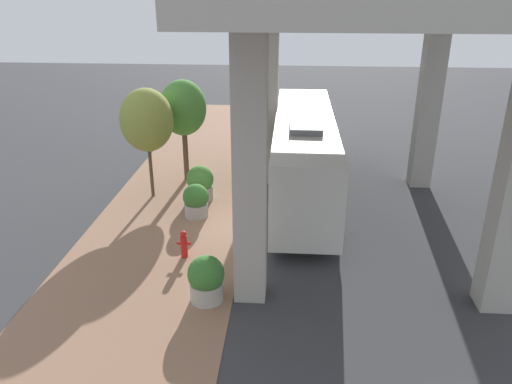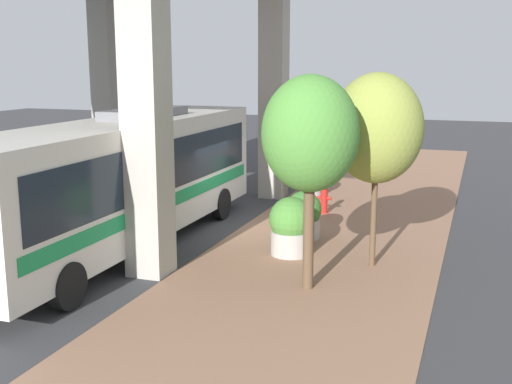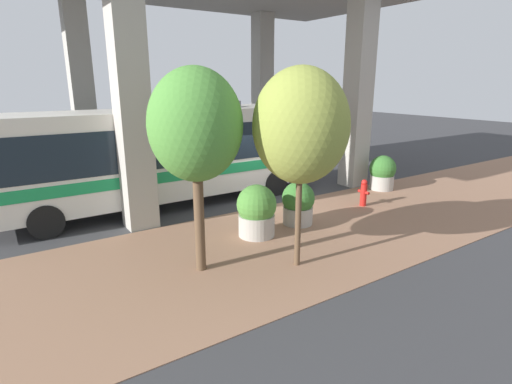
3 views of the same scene
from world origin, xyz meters
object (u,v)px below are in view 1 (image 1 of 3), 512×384
Objects in this scene: bus at (304,151)px; planter_back at (196,201)px; planter_front at (200,183)px; fire_hydrant at (184,244)px; street_tree_near at (147,120)px; planter_middle at (206,279)px; street_tree_far at (183,108)px.

planter_back is at bearing -148.91° from bus.
fire_hydrant is at bearing -86.64° from planter_front.
street_tree_near is at bearing 115.69° from fire_hydrant.
planter_front is 3.42m from street_tree_near.
bus is at bearing 5.83° from street_tree_near.
street_tree_near reaches higher than fire_hydrant.
fire_hydrant is 3.20m from planter_back.
planter_middle is 5.76m from planter_back.
street_tree_far is at bearing 100.77° from fire_hydrant.
street_tree_far is (-1.36, 7.14, 2.93)m from fire_hydrant.
planter_front is at bearing -6.45° from street_tree_near.
planter_front is 1.65m from planter_back.
planter_back reaches higher than fire_hydrant.
bus is 8.33× the size of planter_middle.
fire_hydrant is at bearing -79.23° from street_tree_far.
street_tree_near reaches higher than planter_front.
bus is 8.74m from planter_middle.
bus is at bearing 31.09° from planter_back.
bus is 7.18m from fire_hydrant.
street_tree_near is at bearing -174.17° from bus.
planter_back is 4.02m from street_tree_near.
planter_back is 4.96m from street_tree_far.
bus is 2.54× the size of street_tree_near.
street_tree_far reaches higher than bus.
street_tree_near is (-6.50, -0.66, 1.41)m from bus.
planter_back is at bearing -73.24° from street_tree_far.
planter_middle is 0.31× the size of street_tree_far.
planter_back is 0.29× the size of street_tree_far.
fire_hydrant is 0.21× the size of street_tree_near.
planter_front reaches higher than fire_hydrant.
bus is 8.75× the size of planter_back.
planter_middle is (1.17, -2.41, 0.21)m from fire_hydrant.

